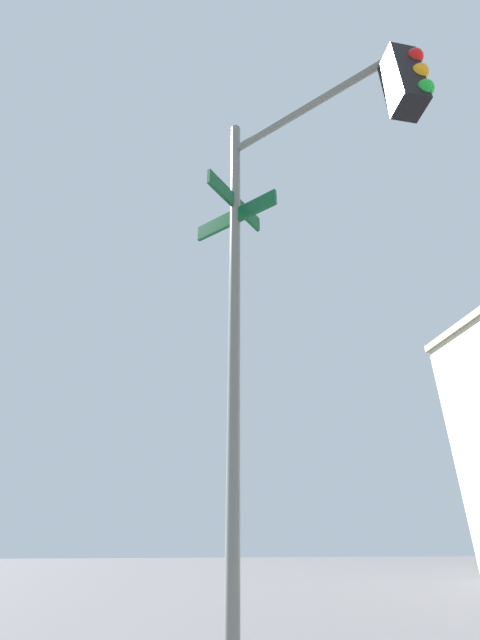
% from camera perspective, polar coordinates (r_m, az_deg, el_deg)
% --- Properties ---
extents(traffic_signal_near, '(2.06, 2.02, 6.31)m').
position_cam_1_polar(traffic_signal_near, '(4.45, 9.00, 14.52)').
color(traffic_signal_near, slate).
rests_on(traffic_signal_near, ground_plane).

